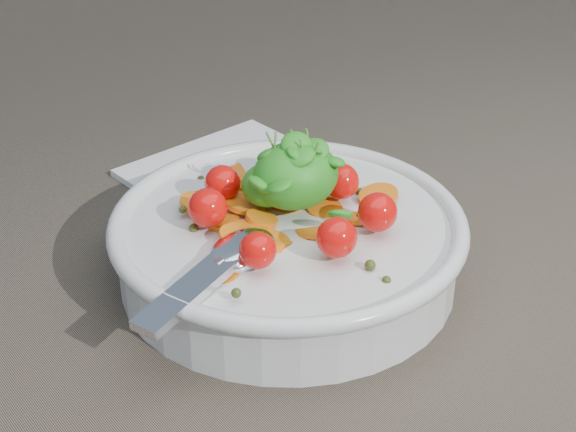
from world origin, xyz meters
TOP-DOWN VIEW (x-y plane):
  - ground at (0.00, 0.00)m, footprint 6.00×6.00m
  - bowl at (0.02, 0.02)m, footprint 0.27×0.25m
  - napkin at (0.08, 0.17)m, footprint 0.17×0.15m

SIDE VIEW (x-z plane):
  - ground at x=0.00m, z-range 0.00..0.00m
  - napkin at x=0.08m, z-range 0.00..0.01m
  - bowl at x=0.02m, z-range -0.02..0.09m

